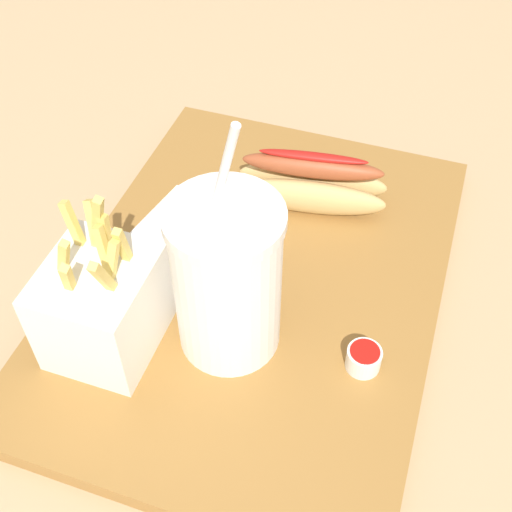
% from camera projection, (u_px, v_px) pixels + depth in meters
% --- Properties ---
extents(ground_plane, '(2.40, 2.40, 0.02)m').
position_uv_depth(ground_plane, '(256.00, 296.00, 0.67)').
color(ground_plane, tan).
extents(food_tray, '(0.48, 0.35, 0.02)m').
position_uv_depth(food_tray, '(256.00, 283.00, 0.66)').
color(food_tray, olive).
rests_on(food_tray, ground_plane).
extents(soda_cup, '(0.09, 0.09, 0.24)m').
position_uv_depth(soda_cup, '(231.00, 281.00, 0.54)').
color(soda_cup, white).
rests_on(soda_cup, food_tray).
extents(fries_basket, '(0.10, 0.09, 0.16)m').
position_uv_depth(fries_basket, '(103.00, 305.00, 0.56)').
color(fries_basket, white).
rests_on(fries_basket, food_tray).
extents(hot_dog_1, '(0.08, 0.17, 0.07)m').
position_uv_depth(hot_dog_1, '(311.00, 184.00, 0.70)').
color(hot_dog_1, tan).
rests_on(hot_dog_1, food_tray).
extents(ketchup_cup_1, '(0.03, 0.03, 0.02)m').
position_uv_depth(ketchup_cup_1, '(364.00, 358.00, 0.57)').
color(ketchup_cup_1, white).
rests_on(ketchup_cup_1, food_tray).
extents(napkin_stack, '(0.13, 0.14, 0.01)m').
position_uv_depth(napkin_stack, '(198.00, 240.00, 0.67)').
color(napkin_stack, white).
rests_on(napkin_stack, food_tray).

